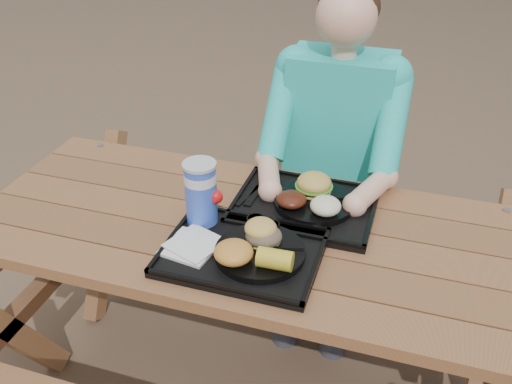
% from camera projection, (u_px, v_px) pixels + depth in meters
% --- Properties ---
extents(picnic_table, '(1.80, 1.49, 0.75)m').
position_uv_depth(picnic_table, '(256.00, 315.00, 1.98)').
color(picnic_table, '#999999').
rests_on(picnic_table, ground).
extents(tray_near, '(0.45, 0.35, 0.02)m').
position_uv_depth(tray_near, '(242.00, 253.00, 1.65)').
color(tray_near, black).
rests_on(tray_near, picnic_table).
extents(tray_far, '(0.45, 0.35, 0.02)m').
position_uv_depth(tray_far, '(304.00, 207.00, 1.85)').
color(tray_far, black).
rests_on(tray_far, picnic_table).
extents(plate_near, '(0.26, 0.26, 0.02)m').
position_uv_depth(plate_near, '(260.00, 252.00, 1.62)').
color(plate_near, black).
rests_on(plate_near, tray_near).
extents(plate_far, '(0.26, 0.26, 0.02)m').
position_uv_depth(plate_far, '(314.00, 202.00, 1.84)').
color(plate_far, black).
rests_on(plate_far, tray_far).
extents(napkin_stack, '(0.16, 0.16, 0.02)m').
position_uv_depth(napkin_stack, '(191.00, 246.00, 1.65)').
color(napkin_stack, silver).
rests_on(napkin_stack, tray_near).
extents(soda_cup, '(0.10, 0.10, 0.19)m').
position_uv_depth(soda_cup, '(201.00, 194.00, 1.72)').
color(soda_cup, blue).
rests_on(soda_cup, tray_near).
extents(condiment_bbq, '(0.06, 0.06, 0.03)m').
position_uv_depth(condiment_bbq, '(256.00, 222.00, 1.74)').
color(condiment_bbq, '#331205').
rests_on(condiment_bbq, tray_near).
extents(condiment_mustard, '(0.04, 0.04, 0.03)m').
position_uv_depth(condiment_mustard, '(272.00, 227.00, 1.72)').
color(condiment_mustard, yellow).
rests_on(condiment_mustard, tray_near).
extents(sandwich, '(0.10, 0.10, 0.10)m').
position_uv_depth(sandwich, '(264.00, 227.00, 1.62)').
color(sandwich, gold).
rests_on(sandwich, plate_near).
extents(mac_cheese, '(0.11, 0.11, 0.06)m').
position_uv_depth(mac_cheese, '(234.00, 252.00, 1.56)').
color(mac_cheese, gold).
rests_on(mac_cheese, plate_near).
extents(corn_cob, '(0.10, 0.10, 0.06)m').
position_uv_depth(corn_cob, '(275.00, 259.00, 1.54)').
color(corn_cob, gold).
rests_on(corn_cob, plate_near).
extents(cutlery_far, '(0.03, 0.14, 0.01)m').
position_uv_depth(cutlery_far, '(254.00, 195.00, 1.89)').
color(cutlery_far, black).
rests_on(cutlery_far, tray_far).
extents(burger, '(0.12, 0.12, 0.10)m').
position_uv_depth(burger, '(314.00, 179.00, 1.85)').
color(burger, gold).
rests_on(burger, plate_far).
extents(baked_beans, '(0.10, 0.10, 0.04)m').
position_uv_depth(baked_beans, '(291.00, 199.00, 1.80)').
color(baked_beans, '#4A1B0E').
rests_on(baked_beans, plate_far).
extents(potato_salad, '(0.10, 0.10, 0.05)m').
position_uv_depth(potato_salad, '(325.00, 206.00, 1.76)').
color(potato_salad, '#ECE8C8').
rests_on(potato_salad, plate_far).
extents(diner, '(0.48, 0.84, 1.28)m').
position_uv_depth(diner, '(333.00, 176.00, 2.26)').
color(diner, teal).
rests_on(diner, ground).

